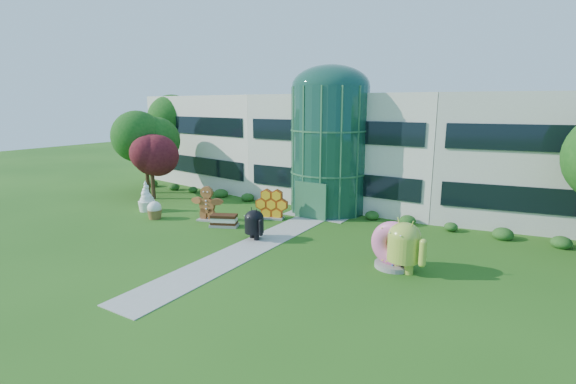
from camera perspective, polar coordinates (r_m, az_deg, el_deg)
The scene contains 14 objects.
ground at distance 24.42m, azimuth -7.14°, elevation -8.53°, with size 140.00×140.00×0.00m, color #215114.
building at distance 38.76m, azimuth 9.58°, elevation 6.09°, with size 46.00×15.00×9.30m, color beige, non-canonical shape.
atrium at distance 33.28m, azimuth 5.67°, elevation 5.68°, with size 6.00×6.00×9.80m, color #194738.
walkway at distance 25.91m, azimuth -4.37°, elevation -7.21°, with size 2.40×20.00×0.04m, color #9E9E93.
tree_red at distance 39.55m, azimuth -18.14°, elevation 3.37°, with size 4.00×4.00×6.00m, color #3F0C14, non-canonical shape.
trees_backdrop at distance 34.25m, azimuth 6.39°, elevation 4.67°, with size 52.00×8.00×8.40m, color #144A12, non-canonical shape.
android_green at distance 22.27m, azimuth 15.59°, elevation -6.74°, with size 2.72×1.81×3.08m, color #9EB73A, non-canonical shape.
android_black at distance 26.65m, azimuth -4.65°, elevation -4.15°, with size 2.00×1.34×2.27m, color black, non-canonical shape.
donut at distance 22.78m, azimuth 14.36°, elevation -6.91°, with size 2.48×1.19×2.58m, color #D85298, non-canonical shape.
gingerbread at distance 31.44m, azimuth -11.00°, elevation -1.51°, with size 2.83×1.09×2.61m, color maroon, non-canonical shape.
ice_cream_sandwich at distance 29.83m, azimuth -8.73°, elevation -3.87°, with size 1.98×0.99×0.88m, color black, non-canonical shape.
honeycomb at distance 31.33m, azimuth -2.23°, elevation -1.85°, with size 2.63×0.94×2.06m, color yellow, non-canonical shape.
froyo at distance 35.44m, azimuth -18.83°, elevation -0.53°, with size 1.43×1.43×2.46m, color white, non-canonical shape.
cupcake at distance 32.97m, azimuth -17.79°, elevation -2.36°, with size 1.13×1.13×1.36m, color white, non-canonical shape.
Camera 1 is at (14.43, -17.77, 8.53)m, focal length 26.00 mm.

